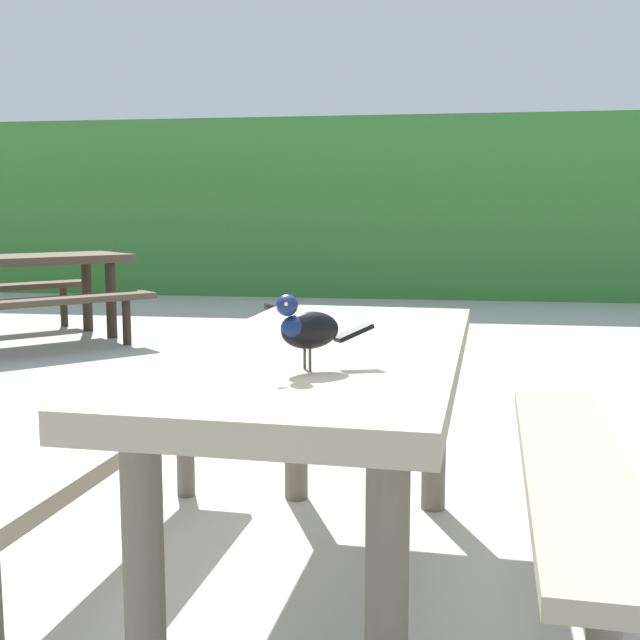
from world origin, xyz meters
TOP-DOWN VIEW (x-y plane):
  - ground_plane at (0.00, 0.00)m, footprint 60.00×60.00m
  - hedge_wall at (0.00, 8.87)m, footprint 28.00×1.77m
  - picnic_table_foreground at (0.32, 0.03)m, footprint 1.76×1.84m
  - bird_grackle at (0.33, -0.38)m, footprint 0.24×0.19m
  - picnic_table_mid_left at (-2.95, 4.11)m, footprint 2.39×2.40m

SIDE VIEW (x-z plane):
  - ground_plane at x=0.00m, z-range 0.00..0.00m
  - picnic_table_foreground at x=0.32m, z-range 0.19..0.93m
  - picnic_table_mid_left at x=-2.95m, z-range 0.19..0.93m
  - bird_grackle at x=0.33m, z-range 0.75..0.94m
  - hedge_wall at x=0.00m, z-range 0.00..2.30m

